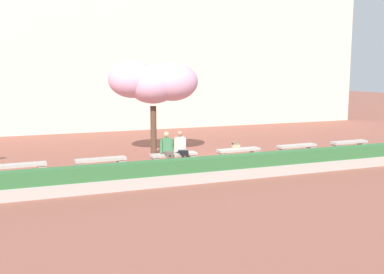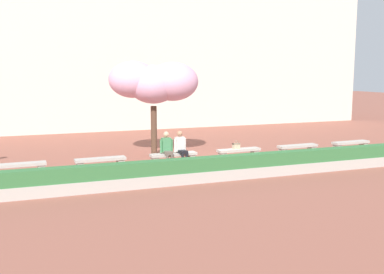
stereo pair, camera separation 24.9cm
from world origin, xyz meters
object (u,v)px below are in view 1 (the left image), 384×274
(stone_bench_west_end, at_px, (18,168))
(stone_bench_far_east, at_px, (349,144))
(stone_bench_east_end, at_px, (297,148))
(stone_bench_near_west, at_px, (101,162))
(person_seated_right, at_px, (181,146))
(stone_bench_center, at_px, (174,157))
(handbag, at_px, (236,145))
(person_seated_left, at_px, (167,147))
(cherry_tree_main, at_px, (153,82))
(stone_bench_near_east, at_px, (238,152))

(stone_bench_west_end, xyz_separation_m, stone_bench_far_east, (13.87, 0.00, 0.00))
(stone_bench_east_end, bearing_deg, stone_bench_far_east, 0.00)
(stone_bench_near_west, relative_size, stone_bench_east_end, 1.00)
(stone_bench_west_end, height_order, person_seated_right, person_seated_right)
(stone_bench_center, distance_m, stone_bench_far_east, 8.32)
(stone_bench_far_east, distance_m, handbag, 5.66)
(stone_bench_west_end, relative_size, stone_bench_far_east, 1.00)
(stone_bench_near_west, distance_m, person_seated_left, 2.53)
(person_seated_right, distance_m, cherry_tree_main, 3.05)
(stone_bench_near_east, bearing_deg, stone_bench_far_east, 0.00)
(stone_bench_west_end, distance_m, stone_bench_near_west, 2.77)
(stone_bench_west_end, xyz_separation_m, stone_bench_near_east, (8.32, 0.00, 0.00))
(stone_bench_center, relative_size, cherry_tree_main, 0.46)
(stone_bench_near_east, relative_size, stone_bench_east_end, 1.00)
(stone_bench_near_east, bearing_deg, cherry_tree_main, 149.89)
(stone_bench_near_west, relative_size, stone_bench_center, 1.00)
(stone_bench_west_end, distance_m, handbag, 8.22)
(stone_bench_near_east, height_order, stone_bench_east_end, same)
(stone_bench_center, xyz_separation_m, stone_bench_east_end, (5.55, 0.00, 0.00))
(stone_bench_west_end, bearing_deg, stone_bench_center, 0.00)
(stone_bench_west_end, relative_size, handbag, 5.40)
(stone_bench_near_west, bearing_deg, stone_bench_far_east, 0.00)
(person_seated_left, distance_m, person_seated_right, 0.56)
(stone_bench_near_east, relative_size, person_seated_left, 1.42)
(stone_bench_near_east, relative_size, stone_bench_far_east, 1.00)
(person_seated_left, relative_size, person_seated_right, 1.00)
(stone_bench_far_east, height_order, person_seated_left, person_seated_left)
(stone_bench_center, bearing_deg, handbag, 0.59)
(stone_bench_center, height_order, cherry_tree_main, cherry_tree_main)
(stone_bench_near_west, xyz_separation_m, person_seated_right, (3.06, -0.05, 0.39))
(person_seated_left, distance_m, cherry_tree_main, 3.01)
(stone_bench_center, bearing_deg, person_seated_left, -168.86)
(handbag, bearing_deg, cherry_tree_main, 149.40)
(stone_bench_near_west, height_order, stone_bench_east_end, same)
(stone_bench_near_east, bearing_deg, stone_bench_west_end, 180.00)
(stone_bench_far_east, xyz_separation_m, person_seated_right, (-8.04, -0.05, 0.39))
(stone_bench_west_end, bearing_deg, cherry_tree_main, 18.34)
(stone_bench_east_end, distance_m, stone_bench_far_east, 2.77)
(stone_bench_near_west, bearing_deg, cherry_tree_main, 34.83)
(stone_bench_west_end, distance_m, cherry_tree_main, 6.24)
(stone_bench_west_end, xyz_separation_m, cherry_tree_main, (5.30, 1.76, 2.80))
(stone_bench_center, bearing_deg, stone_bench_east_end, 0.00)
(person_seated_right, bearing_deg, stone_bench_near_east, 1.21)
(stone_bench_west_end, bearing_deg, stone_bench_far_east, 0.00)
(stone_bench_west_end, height_order, cherry_tree_main, cherry_tree_main)
(cherry_tree_main, bearing_deg, stone_bench_center, -81.83)
(stone_bench_east_end, height_order, stone_bench_far_east, same)
(stone_bench_center, relative_size, person_seated_right, 1.42)
(stone_bench_far_east, bearing_deg, stone_bench_near_east, 180.00)
(stone_bench_west_end, bearing_deg, person_seated_left, -0.58)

